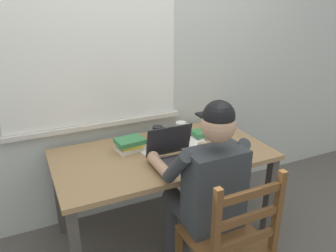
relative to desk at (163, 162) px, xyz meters
name	(u,v)px	position (x,y,z in m)	size (l,w,h in m)	color
ground_plane	(163,232)	(0.00, 0.00, -0.63)	(8.00, 8.00, 0.00)	#56514C
back_wall	(136,60)	(-0.01, 0.49, 0.67)	(6.00, 0.08, 2.60)	beige
desk	(163,162)	(0.00, 0.00, 0.00)	(1.54, 0.82, 0.71)	#9E7A51
seated_person	(205,185)	(0.06, -0.48, 0.07)	(0.50, 0.60, 1.26)	#33383D
wooden_chair	(229,243)	(0.06, -0.77, -0.16)	(0.42, 0.42, 0.95)	brown
laptop	(174,154)	(0.01, -0.16, 0.14)	(0.33, 0.28, 0.23)	#232328
computer_mouse	(215,157)	(0.28, -0.25, 0.10)	(0.06, 0.10, 0.03)	#232328
coffee_mug_white	(181,127)	(0.30, 0.28, 0.13)	(0.12, 0.09, 0.09)	white
coffee_mug_dark	(158,132)	(0.08, 0.26, 0.13)	(0.12, 0.08, 0.10)	black
book_stack_main	(203,134)	(0.40, 0.11, 0.11)	(0.17, 0.13, 0.06)	gray
book_stack_side	(130,144)	(-0.20, 0.13, 0.13)	(0.21, 0.17, 0.09)	white
paper_pile_near_laptop	(156,152)	(-0.04, 0.03, 0.08)	(0.19, 0.15, 0.00)	white
paper_pile_back_corner	(184,166)	(0.04, -0.26, 0.09)	(0.25, 0.19, 0.01)	white
paper_pile_side	(190,143)	(0.25, 0.05, 0.09)	(0.23, 0.20, 0.02)	white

